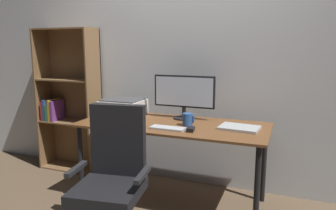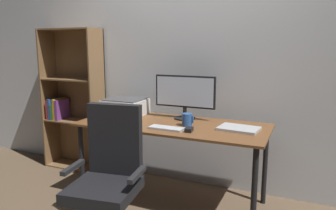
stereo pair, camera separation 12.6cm
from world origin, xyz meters
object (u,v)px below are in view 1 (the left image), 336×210
printer (123,107)px  office_chair (112,185)px  laptop (239,128)px  bookshelf (68,102)px  keyboard (168,128)px  monitor (184,94)px  desk (173,132)px  coffee_mug (188,119)px  mouse (191,129)px

printer → office_chair: office_chair is taller
laptop → bookshelf: 2.03m
keyboard → monitor: bearing=91.3°
desk → coffee_mug: 0.20m
coffee_mug → bookshelf: size_ratio=0.07×
desk → coffee_mug: bearing=-9.2°
keyboard → bookshelf: bookshelf is taller
monitor → bookshelf: (-1.45, 0.14, -0.19)m
office_chair → laptop: bearing=38.4°
desk → printer: size_ratio=4.19×
desk → mouse: mouse is taller
desk → monitor: (0.03, 0.22, 0.32)m
desk → printer: (-0.59, 0.16, 0.16)m
printer → bookshelf: bearing=166.6°
bookshelf → office_chair: bearing=-42.2°
keyboard → mouse: bearing=4.5°
coffee_mug → office_chair: office_chair is taller
keyboard → laptop: 0.60m
desk → bookshelf: (-1.42, 0.36, 0.13)m
mouse → office_chair: (-0.39, -0.58, -0.30)m
mouse → bookshelf: 1.74m
desk → mouse: size_ratio=17.47×
keyboard → coffee_mug: size_ratio=2.67×
printer → bookshelf: bookshelf is taller
desk → keyboard: (0.03, -0.20, 0.09)m
printer → desk: bearing=-15.6°
laptop → office_chair: 1.13m
coffee_mug → laptop: bearing=5.9°
office_chair → bookshelf: size_ratio=0.63×
monitor → coffee_mug: monitor is taller
monitor → coffee_mug: bearing=-64.7°
mouse → laptop: (0.36, 0.21, -0.01)m
office_chair → bookshelf: bookshelf is taller
coffee_mug → laptop: size_ratio=0.34×
printer → office_chair: (0.43, -0.94, -0.36)m
printer → bookshelf: (-0.83, 0.20, -0.03)m
monitor → mouse: monitor is taller
laptop → office_chair: size_ratio=0.32×
laptop → office_chair: office_chair is taller
coffee_mug → printer: size_ratio=0.27×
desk → laptop: size_ratio=5.24×
printer → office_chair: bearing=-65.5°
office_chair → bookshelf: bearing=129.3°
mouse → office_chair: size_ratio=0.10×
desk → monitor: bearing=81.9°
monitor → printer: monitor is taller
desk → laptop: bearing=2.1°
keyboard → printer: (-0.62, 0.37, 0.07)m
bookshelf → printer: bearing=-13.4°
keyboard → mouse: size_ratio=3.02×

